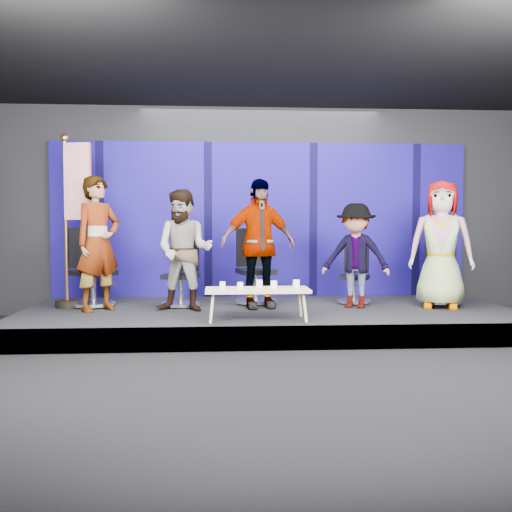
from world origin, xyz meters
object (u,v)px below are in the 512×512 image
at_px(coffee_table, 257,291).
at_px(mug_e, 296,284).
at_px(chair_a, 91,281).
at_px(mug_b, 240,286).
at_px(panelist_b, 184,250).
at_px(chair_e, 441,279).
at_px(panelist_e, 441,244).
at_px(panelist_d, 356,256).
at_px(mug_c, 259,284).
at_px(chair_b, 182,283).
at_px(chair_d, 355,283).
at_px(chair_c, 255,279).
at_px(panelist_a, 98,244).
at_px(panelist_c, 258,244).
at_px(mug_d, 274,285).
at_px(mug_a, 222,285).
at_px(flag_stand, 73,216).

xyz_separation_m(coffee_table, mug_e, (0.50, 0.03, 0.08)).
relative_size(chair_a, mug_b, 13.11).
xyz_separation_m(panelist_b, mug_b, (0.74, -0.93, -0.40)).
height_order(chair_e, panelist_e, panelist_e).
xyz_separation_m(panelist_d, mug_c, (-1.47, -0.89, -0.31)).
distance_m(chair_b, panelist_d, 2.60).
distance_m(chair_d, chair_e, 1.32).
relative_size(chair_c, mug_e, 11.17).
bearing_deg(panelist_d, panelist_e, 17.12).
distance_m(panelist_a, chair_c, 2.39).
bearing_deg(panelist_c, coffee_table, -106.98).
distance_m(mug_b, mug_d, 0.43).
xyz_separation_m(mug_a, mug_d, (0.65, -0.02, 0.00)).
bearing_deg(mug_c, mug_a, -165.55).
height_order(chair_a, mug_d, chair_a).
bearing_deg(mug_d, coffee_table, 175.06).
height_order(panelist_a, panelist_c, panelist_a).
relative_size(panelist_d, mug_c, 15.55).
bearing_deg(chair_b, mug_c, -35.29).
relative_size(panelist_c, mug_b, 20.98).
relative_size(chair_c, panelist_e, 0.62).
distance_m(chair_d, mug_e, 1.85).
xyz_separation_m(chair_a, panelist_d, (3.89, -0.38, 0.38)).
bearing_deg(flag_stand, panelist_e, 11.84).
relative_size(mug_e, flag_stand, 0.04).
relative_size(panelist_e, coffee_table, 1.41).
bearing_deg(panelist_a, panelist_d, -44.25).
relative_size(chair_a, panelist_b, 0.69).
xyz_separation_m(panelist_b, mug_d, (1.17, -0.86, -0.40)).
distance_m(chair_a, panelist_c, 2.55).
relative_size(chair_a, mug_a, 13.39).
bearing_deg(coffee_table, chair_e, 24.90).
bearing_deg(mug_d, mug_e, 9.99).
bearing_deg(mug_d, chair_d, 47.22).
height_order(panelist_c, mug_d, panelist_c).
bearing_deg(chair_a, chair_b, -47.95).
relative_size(chair_b, coffee_table, 0.80).
height_order(chair_d, mug_b, chair_d).
bearing_deg(chair_e, mug_c, -137.16).
bearing_deg(flag_stand, mug_a, -14.36).
bearing_deg(chair_d, mug_d, -109.56).
bearing_deg(panelist_e, mug_b, -142.10).
bearing_deg(panelist_e, chair_c, -174.51).
distance_m(mug_d, flag_stand, 3.19).
xyz_separation_m(panelist_e, mug_c, (-2.70, -0.76, -0.47)).
distance_m(chair_b, chair_c, 1.13).
distance_m(chair_c, coffee_table, 1.56).
distance_m(panelist_e, flag_stand, 5.34).
bearing_deg(panelist_c, mug_c, -105.45).
relative_size(chair_b, mug_d, 10.83).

